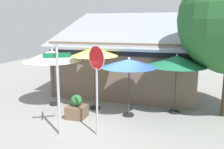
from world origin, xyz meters
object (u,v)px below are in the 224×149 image
(stop_sign, at_px, (97,74))
(patio_umbrella_royal_blue_right, at_px, (129,64))
(patio_umbrella_forest_green_far_right, at_px, (177,61))
(patio_umbrella_mustard_center, at_px, (94,52))
(street_sign_post, at_px, (58,81))
(sidewalk_planter, at_px, (77,109))
(patio_umbrella_ivory_left, at_px, (52,56))

(stop_sign, xyz_separation_m, patio_umbrella_royal_blue_right, (0.57, 2.05, 0.05))
(patio_umbrella_forest_green_far_right, bearing_deg, patio_umbrella_mustard_center, -171.59)
(patio_umbrella_forest_green_far_right, bearing_deg, street_sign_post, -136.47)
(street_sign_post, bearing_deg, sidewalk_planter, 95.04)
(patio_umbrella_ivory_left, xyz_separation_m, patio_umbrella_royal_blue_right, (3.59, -0.35, -0.13))
(patio_umbrella_royal_blue_right, xyz_separation_m, patio_umbrella_forest_green_far_right, (1.75, 0.91, 0.05))
(patio_umbrella_mustard_center, bearing_deg, patio_umbrella_forest_green_far_right, 8.41)
(patio_umbrella_forest_green_far_right, bearing_deg, patio_umbrella_royal_blue_right, -152.41)
(stop_sign, distance_m, patio_umbrella_royal_blue_right, 2.12)
(patio_umbrella_royal_blue_right, height_order, sidewalk_planter, patio_umbrella_royal_blue_right)
(patio_umbrella_mustard_center, bearing_deg, sidewalk_planter, -103.51)
(patio_umbrella_ivory_left, height_order, patio_umbrella_mustard_center, patio_umbrella_mustard_center)
(patio_umbrella_ivory_left, bearing_deg, patio_umbrella_mustard_center, 2.12)
(stop_sign, bearing_deg, patio_umbrella_mustard_center, 112.84)
(street_sign_post, relative_size, patio_umbrella_forest_green_far_right, 1.21)
(patio_umbrella_forest_green_far_right, xyz_separation_m, sidewalk_planter, (-3.66, -1.74, -1.81))
(stop_sign, height_order, sidewalk_planter, stop_sign)
(street_sign_post, distance_m, stop_sign, 1.28)
(stop_sign, height_order, patio_umbrella_ivory_left, stop_sign)
(sidewalk_planter, bearing_deg, patio_umbrella_royal_blue_right, 23.34)
(stop_sign, distance_m, patio_umbrella_mustard_center, 2.70)
(patio_umbrella_forest_green_far_right, bearing_deg, patio_umbrella_ivory_left, -173.91)
(street_sign_post, relative_size, patio_umbrella_ivory_left, 1.16)
(patio_umbrella_ivory_left, distance_m, patio_umbrella_forest_green_far_right, 5.37)
(stop_sign, xyz_separation_m, patio_umbrella_mustard_center, (-1.04, 2.46, 0.40))
(street_sign_post, height_order, patio_umbrella_mustard_center, street_sign_post)
(patio_umbrella_ivory_left, relative_size, patio_umbrella_mustard_center, 0.93)
(patio_umbrella_forest_green_far_right, bearing_deg, sidewalk_planter, -154.58)
(stop_sign, height_order, patio_umbrella_mustard_center, stop_sign)
(stop_sign, bearing_deg, sidewalk_planter, 137.51)
(patio_umbrella_ivory_left, xyz_separation_m, sidewalk_planter, (1.68, -1.17, -1.89))
(sidewalk_planter, bearing_deg, patio_umbrella_ivory_left, 145.27)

